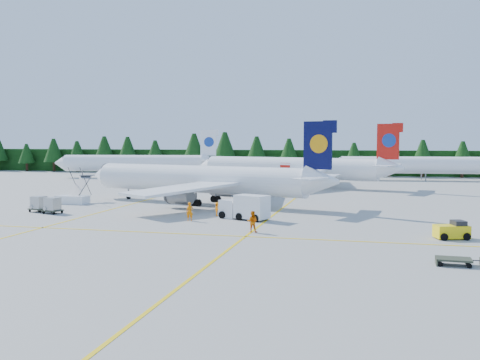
% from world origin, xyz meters
% --- Properties ---
extents(ground, '(320.00, 320.00, 0.00)m').
position_xyz_m(ground, '(0.00, 0.00, 0.00)').
color(ground, '#A1A29C').
rests_on(ground, ground).
extents(taxi_stripe_a, '(0.25, 120.00, 0.01)m').
position_xyz_m(taxi_stripe_a, '(-14.00, 20.00, 0.01)').
color(taxi_stripe_a, yellow).
rests_on(taxi_stripe_a, ground).
extents(taxi_stripe_b, '(0.25, 120.00, 0.01)m').
position_xyz_m(taxi_stripe_b, '(6.00, 20.00, 0.01)').
color(taxi_stripe_b, yellow).
rests_on(taxi_stripe_b, ground).
extents(taxi_stripe_cross, '(80.00, 0.25, 0.01)m').
position_xyz_m(taxi_stripe_cross, '(0.00, -6.00, 0.01)').
color(taxi_stripe_cross, yellow).
rests_on(taxi_stripe_cross, ground).
extents(treeline_hedge, '(220.00, 4.00, 6.00)m').
position_xyz_m(treeline_hedge, '(0.00, 82.00, 3.00)').
color(treeline_hedge, black).
rests_on(treeline_hedge, ground).
extents(airliner_navy, '(35.69, 28.99, 10.59)m').
position_xyz_m(airliner_navy, '(-6.30, 16.43, 3.18)').
color(airliner_navy, white).
rests_on(airliner_navy, ground).
extents(airliner_red, '(37.58, 30.54, 11.13)m').
position_xyz_m(airliner_red, '(1.60, 45.28, 3.35)').
color(airliner_red, white).
rests_on(airliner_red, ground).
extents(airliner_far_left, '(36.58, 9.27, 10.70)m').
position_xyz_m(airliner_far_left, '(-36.15, 59.69, 3.36)').
color(airliner_far_left, white).
rests_on(airliner_far_left, ground).
extents(airliner_far_right, '(35.90, 6.57, 10.44)m').
position_xyz_m(airliner_far_right, '(24.62, 66.68, 3.27)').
color(airliner_far_right, white).
rests_on(airliner_far_right, ground).
extents(airstairs, '(4.10, 5.56, 3.67)m').
position_xyz_m(airstairs, '(-21.82, 12.63, 0.80)').
color(airstairs, white).
rests_on(airstairs, ground).
extents(service_truck, '(5.77, 3.82, 2.62)m').
position_xyz_m(service_truck, '(3.52, 4.04, 1.30)').
color(service_truck, white).
rests_on(service_truck, ground).
extents(baggage_tug, '(3.06, 2.22, 1.47)m').
position_xyz_m(baggage_tug, '(23.33, -2.88, 0.72)').
color(baggage_tug, yellow).
rests_on(baggage_tug, ground).
extents(uld_pair, '(4.66, 2.80, 1.54)m').
position_xyz_m(uld_pair, '(-19.99, 3.56, 1.04)').
color(uld_pair, '#333829').
rests_on(uld_pair, ground).
extents(crew_a, '(0.81, 0.63, 1.96)m').
position_xyz_m(crew_a, '(-1.71, 1.55, 0.98)').
color(crew_a, orange).
rests_on(crew_a, ground).
extents(crew_b, '(0.97, 0.77, 1.95)m').
position_xyz_m(crew_b, '(6.11, -3.70, 0.98)').
color(crew_b, '#DE5F04').
rests_on(crew_b, ground).
extents(crew_c, '(0.44, 0.64, 1.55)m').
position_xyz_m(crew_c, '(0.09, 5.63, 0.78)').
color(crew_c, orange).
rests_on(crew_c, ground).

